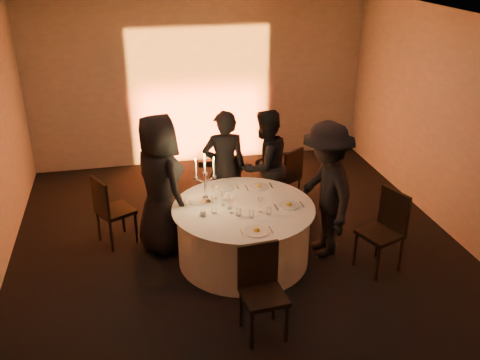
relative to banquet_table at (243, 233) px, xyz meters
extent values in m
plane|color=black|center=(0.00, 0.00, -0.38)|extent=(7.00, 7.00, 0.00)
plane|color=white|center=(0.00, 0.00, 2.62)|extent=(7.00, 7.00, 0.00)
plane|color=#A39E98|center=(0.00, 3.50, 1.12)|extent=(7.00, 0.00, 7.00)
plane|color=#A39E98|center=(0.00, -3.50, 1.12)|extent=(7.00, 0.00, 7.00)
plane|color=#A39E98|center=(3.00, 0.00, 1.12)|extent=(0.00, 7.00, 7.00)
cube|color=black|center=(0.00, 3.20, -0.33)|extent=(0.25, 0.12, 0.10)
cylinder|color=black|center=(0.00, 0.00, -0.37)|extent=(0.60, 0.60, 0.03)
cylinder|color=black|center=(0.00, 0.00, -0.01)|extent=(0.20, 0.20, 0.75)
cylinder|color=white|center=(0.00, 0.00, -0.01)|extent=(1.68, 1.68, 0.75)
cylinder|color=white|center=(0.00, 0.00, 0.38)|extent=(1.80, 1.80, 0.02)
cube|color=black|center=(-1.59, 0.81, 0.09)|extent=(0.58, 0.58, 0.05)
cube|color=black|center=(-1.77, 0.72, 0.36)|extent=(0.23, 0.40, 0.49)
cylinder|color=black|center=(-1.34, 0.73, -0.15)|extent=(0.04, 0.04, 0.46)
cylinder|color=black|center=(-1.51, 1.06, -0.15)|extent=(0.04, 0.04, 0.46)
cylinder|color=black|center=(-1.67, 0.56, -0.15)|extent=(0.04, 0.04, 0.46)
cylinder|color=black|center=(-1.84, 0.89, -0.15)|extent=(0.04, 0.04, 0.46)
cube|color=black|center=(0.02, 1.39, 0.08)|extent=(0.43, 0.43, 0.05)
cube|color=black|center=(0.02, 1.20, 0.34)|extent=(0.43, 0.05, 0.49)
cylinder|color=black|center=(0.20, 1.58, -0.16)|extent=(0.04, 0.04, 0.45)
cylinder|color=black|center=(-0.16, 1.57, -0.16)|extent=(0.04, 0.04, 0.45)
cylinder|color=black|center=(0.21, 1.21, -0.16)|extent=(0.04, 0.04, 0.45)
cylinder|color=black|center=(-0.16, 1.21, -0.16)|extent=(0.04, 0.04, 0.45)
cube|color=black|center=(0.97, 1.43, 0.07)|extent=(0.57, 0.57, 0.05)
cube|color=black|center=(1.07, 1.28, 0.32)|extent=(0.36, 0.26, 0.47)
cylinder|color=black|center=(1.01, 1.68, -0.16)|extent=(0.04, 0.04, 0.44)
cylinder|color=black|center=(0.72, 1.48, -0.16)|extent=(0.04, 0.04, 0.44)
cylinder|color=black|center=(1.21, 1.38, -0.16)|extent=(0.04, 0.04, 0.44)
cylinder|color=black|center=(0.92, 1.19, -0.16)|extent=(0.04, 0.04, 0.44)
cube|color=black|center=(1.61, -0.57, 0.11)|extent=(0.58, 0.58, 0.05)
cube|color=black|center=(1.80, -0.50, 0.39)|extent=(0.19, 0.44, 0.52)
cylinder|color=black|center=(1.36, -0.45, -0.14)|extent=(0.04, 0.04, 0.49)
cylinder|color=black|center=(1.49, -0.82, -0.14)|extent=(0.04, 0.04, 0.49)
cylinder|color=black|center=(1.73, -0.32, -0.14)|extent=(0.04, 0.04, 0.49)
cylinder|color=black|center=(1.86, -0.69, -0.14)|extent=(0.04, 0.04, 0.49)
cube|color=black|center=(-0.11, -1.45, 0.10)|extent=(0.47, 0.47, 0.05)
cube|color=black|center=(-0.13, -1.25, 0.37)|extent=(0.44, 0.07, 0.50)
cylinder|color=black|center=(-0.29, -1.66, -0.15)|extent=(0.04, 0.04, 0.47)
cylinder|color=black|center=(0.09, -1.63, -0.15)|extent=(0.04, 0.04, 0.47)
cylinder|color=black|center=(-0.32, -1.28, -0.15)|extent=(0.04, 0.04, 0.47)
cylinder|color=black|center=(0.06, -1.25, -0.15)|extent=(0.04, 0.04, 0.47)
imported|color=black|center=(-0.99, 0.51, 0.56)|extent=(0.95, 1.09, 1.89)
imported|color=black|center=(-0.04, 1.05, 0.47)|extent=(0.64, 0.43, 1.71)
imported|color=black|center=(0.56, 1.06, 0.45)|extent=(1.01, 0.94, 1.67)
imported|color=black|center=(1.07, -0.04, 0.52)|extent=(0.72, 1.20, 1.82)
cylinder|color=white|center=(-0.52, 0.27, 0.39)|extent=(0.27, 0.27, 0.01)
cube|color=silver|center=(-0.69, 0.27, 0.39)|extent=(0.01, 0.17, 0.01)
cube|color=silver|center=(-0.35, 0.27, 0.39)|extent=(0.02, 0.17, 0.01)
cylinder|color=white|center=(-0.12, 0.58, 0.39)|extent=(0.26, 0.26, 0.01)
cube|color=silver|center=(-0.29, 0.58, 0.39)|extent=(0.02, 0.17, 0.01)
cube|color=silver|center=(0.05, 0.58, 0.39)|extent=(0.01, 0.17, 0.01)
cylinder|color=white|center=(0.33, 0.51, 0.39)|extent=(0.26, 0.26, 0.01)
cube|color=silver|center=(0.16, 0.51, 0.39)|extent=(0.02, 0.17, 0.01)
cube|color=silver|center=(0.50, 0.51, 0.39)|extent=(0.01, 0.17, 0.01)
sphere|color=yellow|center=(0.33, 0.51, 0.43)|extent=(0.07, 0.07, 0.07)
cylinder|color=white|center=(0.56, -0.11, 0.39)|extent=(0.26, 0.26, 0.01)
cube|color=silver|center=(0.39, -0.11, 0.39)|extent=(0.02, 0.17, 0.01)
cube|color=silver|center=(0.73, -0.11, 0.39)|extent=(0.01, 0.17, 0.01)
sphere|color=yellow|center=(0.56, -0.11, 0.43)|extent=(0.07, 0.07, 0.07)
cylinder|color=white|center=(0.01, -0.64, 0.39)|extent=(0.29, 0.29, 0.01)
cube|color=silver|center=(-0.16, -0.64, 0.39)|extent=(0.02, 0.17, 0.01)
cube|color=silver|center=(0.18, -0.64, 0.39)|extent=(0.02, 0.17, 0.01)
sphere|color=yellow|center=(0.01, -0.64, 0.43)|extent=(0.07, 0.07, 0.07)
cylinder|color=white|center=(-0.53, -0.11, 0.39)|extent=(0.11, 0.11, 0.01)
cylinder|color=white|center=(-0.53, -0.11, 0.42)|extent=(0.07, 0.07, 0.06)
cylinder|color=silver|center=(-0.44, 0.21, 0.40)|extent=(0.14, 0.14, 0.02)
sphere|color=silver|center=(-0.44, 0.21, 0.46)|extent=(0.07, 0.07, 0.07)
cylinder|color=silver|center=(-0.44, 0.21, 0.60)|extent=(0.03, 0.03, 0.36)
cylinder|color=silver|center=(-0.44, 0.21, 0.79)|extent=(0.06, 0.06, 0.03)
cylinder|color=white|center=(-0.44, 0.21, 0.91)|extent=(0.02, 0.02, 0.23)
cone|color=orange|center=(-0.44, 0.21, 1.05)|extent=(0.02, 0.02, 0.04)
cylinder|color=silver|center=(-0.50, 0.21, 0.70)|extent=(0.13, 0.02, 0.09)
cylinder|color=silver|center=(-0.56, 0.21, 0.74)|extent=(0.05, 0.05, 0.03)
cylinder|color=white|center=(-0.56, 0.21, 0.86)|extent=(0.02, 0.02, 0.23)
cone|color=orange|center=(-0.56, 0.21, 1.00)|extent=(0.02, 0.02, 0.04)
cylinder|color=silver|center=(-0.39, 0.21, 0.70)|extent=(0.13, 0.02, 0.09)
cylinder|color=silver|center=(-0.33, 0.21, 0.74)|extent=(0.05, 0.05, 0.03)
cylinder|color=white|center=(-0.33, 0.21, 0.86)|extent=(0.02, 0.02, 0.23)
cone|color=orange|center=(-0.33, 0.21, 1.00)|extent=(0.02, 0.02, 0.04)
cylinder|color=white|center=(-0.24, 0.09, 0.39)|extent=(0.06, 0.06, 0.01)
cylinder|color=white|center=(-0.24, 0.09, 0.44)|extent=(0.01, 0.01, 0.10)
cone|color=white|center=(-0.24, 0.09, 0.53)|extent=(0.07, 0.07, 0.09)
cylinder|color=white|center=(-0.18, -0.01, 0.39)|extent=(0.06, 0.06, 0.01)
cylinder|color=white|center=(-0.18, -0.01, 0.44)|extent=(0.01, 0.01, 0.10)
cone|color=white|center=(-0.18, -0.01, 0.53)|extent=(0.07, 0.07, 0.09)
cylinder|color=white|center=(0.17, -0.18, 0.39)|extent=(0.06, 0.06, 0.01)
cylinder|color=white|center=(0.17, -0.18, 0.44)|extent=(0.01, 0.01, 0.10)
cone|color=white|center=(0.17, -0.18, 0.53)|extent=(0.07, 0.07, 0.09)
cylinder|color=white|center=(-0.18, -0.13, 0.39)|extent=(0.06, 0.06, 0.01)
cylinder|color=white|center=(-0.18, -0.13, 0.44)|extent=(0.01, 0.01, 0.10)
cone|color=white|center=(-0.18, -0.13, 0.53)|extent=(0.07, 0.07, 0.09)
cylinder|color=white|center=(-0.30, 0.30, 0.39)|extent=(0.06, 0.06, 0.01)
cylinder|color=white|center=(-0.30, 0.30, 0.44)|extent=(0.01, 0.01, 0.10)
cone|color=white|center=(-0.30, 0.30, 0.53)|extent=(0.07, 0.07, 0.09)
cylinder|color=white|center=(0.26, -0.25, 0.43)|extent=(0.07, 0.07, 0.09)
cylinder|color=white|center=(-0.11, -0.21, 0.43)|extent=(0.07, 0.07, 0.09)
cylinder|color=white|center=(0.03, -0.29, 0.43)|extent=(0.07, 0.07, 0.09)
cylinder|color=white|center=(-0.39, -0.09, 0.43)|extent=(0.07, 0.07, 0.09)
camera|label=1|loc=(-1.33, -5.80, 3.49)|focal=40.00mm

